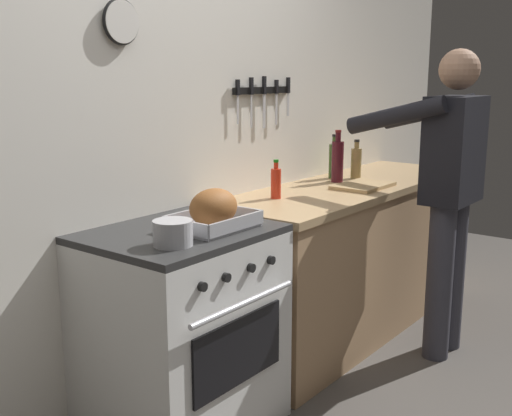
{
  "coord_description": "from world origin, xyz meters",
  "views": [
    {
      "loc": [
        -2.02,
        -0.81,
        1.54
      ],
      "look_at": [
        0.12,
        0.85,
        0.95
      ],
      "focal_mm": 44.21,
      "sensor_mm": 36.0,
      "label": 1
    }
  ],
  "objects_px": {
    "stove": "(182,332)",
    "bottle_hot_sauce": "(276,182)",
    "roasting_pan": "(214,211)",
    "bottle_vinegar": "(356,162)",
    "person_cook": "(448,184)",
    "cutting_board": "(363,186)",
    "saucepan": "(173,233)",
    "bottle_olive_oil": "(334,160)",
    "bottle_wine_red": "(338,160)"
  },
  "relations": [
    {
      "from": "roasting_pan",
      "to": "bottle_olive_oil",
      "type": "distance_m",
      "value": 1.46
    },
    {
      "from": "bottle_wine_red",
      "to": "bottle_vinegar",
      "type": "relative_size",
      "value": 1.29
    },
    {
      "from": "stove",
      "to": "saucepan",
      "type": "relative_size",
      "value": 5.96
    },
    {
      "from": "saucepan",
      "to": "cutting_board",
      "type": "relative_size",
      "value": 0.42
    },
    {
      "from": "bottle_wine_red",
      "to": "bottle_olive_oil",
      "type": "bearing_deg",
      "value": 38.14
    },
    {
      "from": "bottle_wine_red",
      "to": "bottle_olive_oil",
      "type": "height_order",
      "value": "bottle_wine_red"
    },
    {
      "from": "roasting_pan",
      "to": "bottle_olive_oil",
      "type": "relative_size",
      "value": 1.3
    },
    {
      "from": "bottle_olive_oil",
      "to": "bottle_wine_red",
      "type": "bearing_deg",
      "value": -141.86
    },
    {
      "from": "saucepan",
      "to": "cutting_board",
      "type": "height_order",
      "value": "saucepan"
    },
    {
      "from": "cutting_board",
      "to": "bottle_vinegar",
      "type": "relative_size",
      "value": 1.5
    },
    {
      "from": "bottle_hot_sauce",
      "to": "bottle_wine_red",
      "type": "bearing_deg",
      "value": 0.69
    },
    {
      "from": "cutting_board",
      "to": "bottle_hot_sauce",
      "type": "bearing_deg",
      "value": 160.13
    },
    {
      "from": "stove",
      "to": "bottle_hot_sauce",
      "type": "height_order",
      "value": "bottle_hot_sauce"
    },
    {
      "from": "stove",
      "to": "bottle_hot_sauce",
      "type": "relative_size",
      "value": 4.44
    },
    {
      "from": "saucepan",
      "to": "bottle_wine_red",
      "type": "relative_size",
      "value": 0.49
    },
    {
      "from": "bottle_hot_sauce",
      "to": "bottle_vinegar",
      "type": "relative_size",
      "value": 0.84
    },
    {
      "from": "person_cook",
      "to": "bottle_vinegar",
      "type": "xyz_separation_m",
      "value": [
        0.15,
        0.64,
        0.05
      ]
    },
    {
      "from": "saucepan",
      "to": "cutting_board",
      "type": "bearing_deg",
      "value": 1.02
    },
    {
      "from": "roasting_pan",
      "to": "bottle_vinegar",
      "type": "relative_size",
      "value": 1.47
    },
    {
      "from": "person_cook",
      "to": "saucepan",
      "type": "height_order",
      "value": "person_cook"
    },
    {
      "from": "stove",
      "to": "bottle_hot_sauce",
      "type": "xyz_separation_m",
      "value": [
        0.79,
        0.08,
        0.53
      ]
    },
    {
      "from": "bottle_hot_sauce",
      "to": "person_cook",
      "type": "bearing_deg",
      "value": -44.86
    },
    {
      "from": "roasting_pan",
      "to": "cutting_board",
      "type": "bearing_deg",
      "value": -1.09
    },
    {
      "from": "person_cook",
      "to": "bottle_wine_red",
      "type": "distance_m",
      "value": 0.67
    },
    {
      "from": "saucepan",
      "to": "cutting_board",
      "type": "distance_m",
      "value": 1.54
    },
    {
      "from": "person_cook",
      "to": "bottle_olive_oil",
      "type": "distance_m",
      "value": 0.76
    },
    {
      "from": "bottle_hot_sauce",
      "to": "bottle_olive_oil",
      "type": "height_order",
      "value": "bottle_olive_oil"
    },
    {
      "from": "person_cook",
      "to": "bottle_hot_sauce",
      "type": "height_order",
      "value": "person_cook"
    },
    {
      "from": "cutting_board",
      "to": "bottle_wine_red",
      "type": "xyz_separation_m",
      "value": [
        0.07,
        0.21,
        0.12
      ]
    },
    {
      "from": "saucepan",
      "to": "roasting_pan",
      "type": "bearing_deg",
      "value": 10.05
    },
    {
      "from": "saucepan",
      "to": "bottle_olive_oil",
      "type": "xyz_separation_m",
      "value": [
        1.72,
        0.33,
        0.06
      ]
    },
    {
      "from": "stove",
      "to": "roasting_pan",
      "type": "bearing_deg",
      "value": -42.16
    },
    {
      "from": "cutting_board",
      "to": "bottle_hot_sauce",
      "type": "relative_size",
      "value": 1.78
    },
    {
      "from": "saucepan",
      "to": "bottle_hot_sauce",
      "type": "bearing_deg",
      "value": 13.32
    },
    {
      "from": "cutting_board",
      "to": "bottle_vinegar",
      "type": "xyz_separation_m",
      "value": [
        0.25,
        0.19,
        0.09
      ]
    },
    {
      "from": "roasting_pan",
      "to": "bottle_vinegar",
      "type": "xyz_separation_m",
      "value": [
        1.5,
        0.16,
        0.02
      ]
    },
    {
      "from": "saucepan",
      "to": "bottle_vinegar",
      "type": "xyz_separation_m",
      "value": [
        1.79,
        0.21,
        0.05
      ]
    },
    {
      "from": "bottle_vinegar",
      "to": "stove",
      "type": "bearing_deg",
      "value": -177.66
    },
    {
      "from": "cutting_board",
      "to": "bottle_hot_sauce",
      "type": "xyz_separation_m",
      "value": [
        -0.56,
        0.2,
        0.07
      ]
    },
    {
      "from": "roasting_pan",
      "to": "bottle_vinegar",
      "type": "bearing_deg",
      "value": 6.15
    },
    {
      "from": "bottle_vinegar",
      "to": "saucepan",
      "type": "bearing_deg",
      "value": -173.22
    },
    {
      "from": "bottle_hot_sauce",
      "to": "cutting_board",
      "type": "bearing_deg",
      "value": -19.87
    },
    {
      "from": "roasting_pan",
      "to": "person_cook",
      "type": "bearing_deg",
      "value": -19.54
    },
    {
      "from": "person_cook",
      "to": "bottle_olive_oil",
      "type": "height_order",
      "value": "person_cook"
    },
    {
      "from": "bottle_olive_oil",
      "to": "person_cook",
      "type": "bearing_deg",
      "value": -96.35
    },
    {
      "from": "person_cook",
      "to": "roasting_pan",
      "type": "xyz_separation_m",
      "value": [
        -1.35,
        0.48,
        0.02
      ]
    },
    {
      "from": "bottle_wine_red",
      "to": "bottle_hot_sauce",
      "type": "relative_size",
      "value": 1.53
    },
    {
      "from": "roasting_pan",
      "to": "saucepan",
      "type": "relative_size",
      "value": 2.33
    },
    {
      "from": "bottle_vinegar",
      "to": "roasting_pan",
      "type": "bearing_deg",
      "value": -173.85
    },
    {
      "from": "person_cook",
      "to": "bottle_hot_sauce",
      "type": "distance_m",
      "value": 0.93
    }
  ]
}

